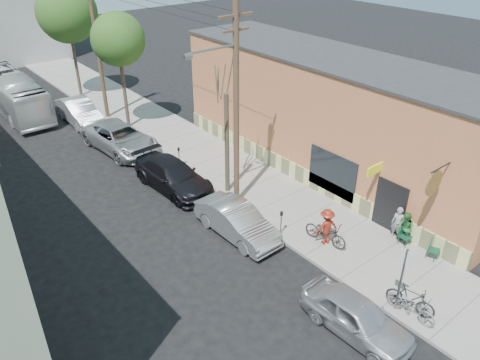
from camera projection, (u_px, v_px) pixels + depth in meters
ground at (270, 277)px, 19.27m from camera, size 120.00×120.00×0.00m
sidewalk at (201, 154)px, 28.98m from camera, size 4.50×58.00×0.15m
cafe_building at (331, 116)px, 25.93m from camera, size 6.60×20.20×6.61m
sign_post at (402, 274)px, 16.71m from camera, size 0.07×0.45×2.80m
parking_meter_near at (281, 219)px, 21.21m from camera, size 0.14×0.14×1.24m
parking_meter_far at (179, 154)px, 26.99m from camera, size 0.14×0.14×1.24m
utility_pole_near at (235, 105)px, 21.45m from camera, size 3.57×0.28×10.00m
utility_pole_far at (97, 45)px, 31.72m from camera, size 1.80×0.28×10.00m
tree_bare at (227, 145)px, 23.76m from camera, size 0.24×0.24×5.40m
tree_leafy_mid at (118, 40)px, 29.77m from camera, size 3.45×3.45×7.69m
tree_leafy_far at (67, 13)px, 35.10m from camera, size 4.53×4.53×8.74m
patio_chair_a at (405, 236)px, 20.74m from camera, size 0.56×0.56×0.88m
patio_chair_b at (434, 250)px, 19.89m from camera, size 0.65×0.65×0.88m
patron_grey at (398, 223)px, 20.99m from camera, size 0.50×0.66×1.61m
patron_green at (405, 229)px, 20.63m from camera, size 0.80×0.91×1.59m
cyclist at (326, 227)px, 20.65m from camera, size 1.27×0.96×1.75m
cyclist_bike at (326, 233)px, 20.81m from camera, size 1.07×2.18×1.10m
parked_bike_a at (411, 299)px, 17.20m from camera, size 0.93×1.92×1.11m
parked_bike_b at (412, 306)px, 16.98m from camera, size 0.78×1.96×1.01m
car_0 at (356, 316)px, 16.44m from camera, size 1.88×4.30×1.44m
car_1 at (237, 221)px, 21.48m from camera, size 1.74×4.66×1.52m
car_2 at (173, 176)px, 25.18m from camera, size 2.50×5.50×1.56m
car_3 at (121, 138)px, 29.29m from camera, size 3.21×6.08×1.63m
car_4 at (79, 112)px, 33.19m from camera, size 1.88×5.12×1.67m
bus at (14, 94)px, 34.60m from camera, size 2.51×10.44×2.90m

